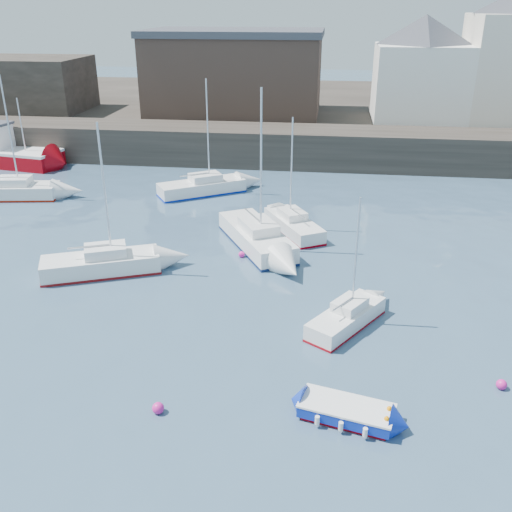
# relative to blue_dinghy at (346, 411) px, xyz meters

# --- Properties ---
(water) EXTENTS (220.00, 220.00, 0.00)m
(water) POSITION_rel_blue_dinghy_xyz_m (-4.25, -2.47, -0.33)
(water) COLOR #2D4760
(water) RESTS_ON ground
(quay_wall) EXTENTS (90.00, 5.00, 3.00)m
(quay_wall) POSITION_rel_blue_dinghy_xyz_m (-4.25, 32.53, 1.17)
(quay_wall) COLOR #28231E
(quay_wall) RESTS_ON ground
(land_strip) EXTENTS (90.00, 32.00, 2.80)m
(land_strip) POSITION_rel_blue_dinghy_xyz_m (-4.25, 50.53, 1.07)
(land_strip) COLOR #28231E
(land_strip) RESTS_ON ground
(bldg_east_d) EXTENTS (11.14, 11.14, 8.95)m
(bldg_east_d) POSITION_rel_blue_dinghy_xyz_m (6.75, 39.03, 7.03)
(bldg_east_d) COLOR white
(bldg_east_d) RESTS_ON land_strip
(warehouse) EXTENTS (16.40, 10.40, 7.60)m
(warehouse) POSITION_rel_blue_dinghy_xyz_m (-10.25, 40.53, 6.29)
(warehouse) COLOR #3D2D26
(warehouse) RESTS_ON land_strip
(bldg_west) EXTENTS (14.00, 8.00, 5.00)m
(bldg_west) POSITION_rel_blue_dinghy_xyz_m (-32.25, 39.53, 4.97)
(bldg_west) COLOR #353028
(bldg_west) RESTS_ON land_strip
(blue_dinghy) EXTENTS (3.34, 2.04, 0.59)m
(blue_dinghy) POSITION_rel_blue_dinghy_xyz_m (0.00, 0.00, 0.00)
(blue_dinghy) COLOR #95030B
(blue_dinghy) RESTS_ON ground
(fishing_boat) EXTENTS (8.95, 4.61, 5.65)m
(fishing_boat) POSITION_rel_blue_dinghy_xyz_m (-28.02, 29.07, 0.76)
(fishing_boat) COLOR #95030B
(fishing_boat) RESTS_ON ground
(sailboat_a) EXTENTS (6.17, 3.99, 7.66)m
(sailboat_a) POSITION_rel_blue_dinghy_xyz_m (-12.21, 9.72, 0.21)
(sailboat_a) COLOR white
(sailboat_a) RESTS_ON ground
(sailboat_b) EXTENTS (5.27, 7.07, 8.84)m
(sailboat_b) POSITION_rel_blue_dinghy_xyz_m (-4.84, 14.28, 0.25)
(sailboat_b) COLOR white
(sailboat_b) RESTS_ON ground
(sailboat_c) EXTENTS (3.54, 4.38, 5.70)m
(sailboat_c) POSITION_rel_blue_dinghy_xyz_m (0.10, 6.02, 0.11)
(sailboat_c) COLOR white
(sailboat_c) RESTS_ON ground
(sailboat_e) EXTENTS (6.77, 3.07, 8.40)m
(sailboat_e) POSITION_rel_blue_dinghy_xyz_m (-23.12, 20.66, 0.22)
(sailboat_e) COLOR white
(sailboat_e) RESTS_ON ground
(sailboat_f) EXTENTS (4.04, 5.35, 6.78)m
(sailboat_f) POSITION_rel_blue_dinghy_xyz_m (-2.90, 16.69, 0.15)
(sailboat_f) COLOR white
(sailboat_f) RESTS_ON ground
(sailboat_h) EXTENTS (6.31, 5.04, 8.01)m
(sailboat_h) POSITION_rel_blue_dinghy_xyz_m (-9.96, 23.35, 0.19)
(sailboat_h) COLOR white
(sailboat_h) RESTS_ON ground
(buoy_near) EXTENTS (0.41, 0.41, 0.41)m
(buoy_near) POSITION_rel_blue_dinghy_xyz_m (-6.30, -0.47, -0.33)
(buoy_near) COLOR #DE1D8E
(buoy_near) RESTS_ON ground
(buoy_mid) EXTENTS (0.39, 0.39, 0.39)m
(buoy_mid) POSITION_rel_blue_dinghy_xyz_m (5.57, 2.38, -0.33)
(buoy_mid) COLOR #DE1D8E
(buoy_mid) RESTS_ON ground
(buoy_far) EXTENTS (0.35, 0.35, 0.35)m
(buoy_far) POSITION_rel_blue_dinghy_xyz_m (-5.44, 12.61, -0.33)
(buoy_far) COLOR #DE1D8E
(buoy_far) RESTS_ON ground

